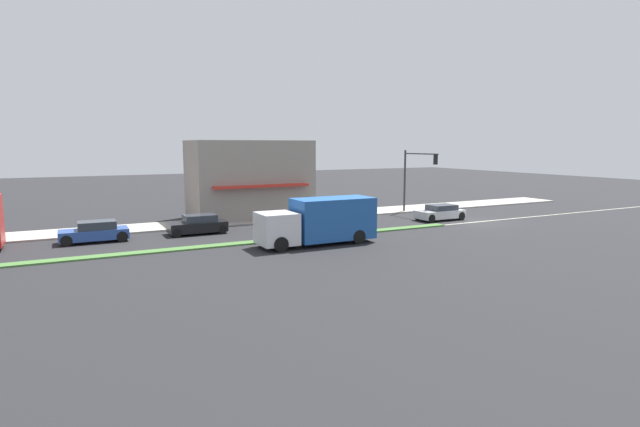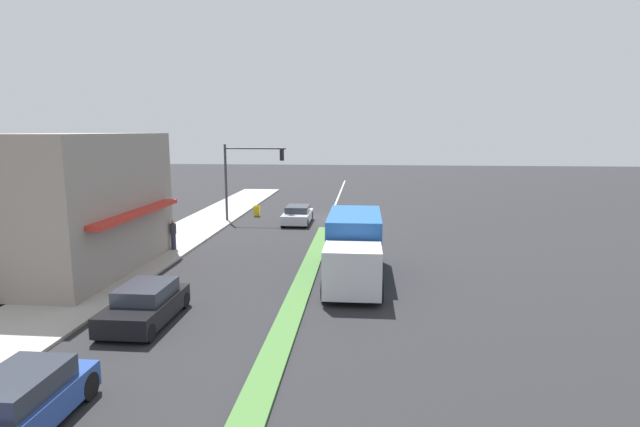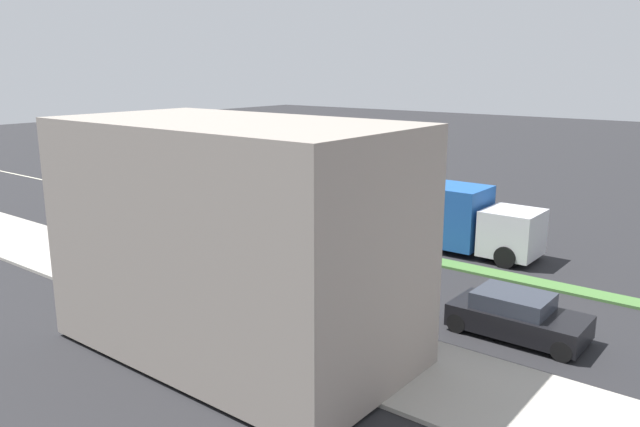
{
  "view_description": "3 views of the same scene",
  "coord_description": "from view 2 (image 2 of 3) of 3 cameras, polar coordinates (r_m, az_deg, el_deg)",
  "views": [
    {
      "loc": [
        -29.64,
        29.79,
        6.2
      ],
      "look_at": [
        -1.64,
        15.38,
        1.85
      ],
      "focal_mm": 28.0,
      "sensor_mm": 36.0,
      "label": 1
    },
    {
      "loc": [
        -2.61,
        37.75,
        6.67
      ],
      "look_at": [
        -0.32,
        12.03,
        2.39
      ],
      "focal_mm": 28.0,
      "sensor_mm": 36.0,
      "label": 2
    },
    {
      "loc": [
        22.41,
        27.77,
        7.93
      ],
      "look_at": [
        1.71,
        11.5,
        1.72
      ],
      "focal_mm": 35.0,
      "sensor_mm": 36.0,
      "label": 3
    }
  ],
  "objects": [
    {
      "name": "ground_plane",
      "position": [
        21.01,
        -2.35,
        -9.11
      ],
      "size": [
        160.0,
        160.0,
        0.0
      ],
      "primitive_type": "plane",
      "color": "#232326"
    },
    {
      "name": "sidewalk_right",
      "position": [
        23.43,
        -25.14,
        -7.89
      ],
      "size": [
        4.0,
        73.0,
        0.12
      ],
      "primitive_type": "cube",
      "color": "#A8A399",
      "rests_on": "ground"
    },
    {
      "name": "median_strip",
      "position": [
        12.89,
        -7.9,
        -21.57
      ],
      "size": [
        0.9,
        46.0,
        0.1
      ],
      "primitive_type": "cube",
      "color": "#477538",
      "rests_on": "ground"
    },
    {
      "name": "lane_marking_center",
      "position": [
        38.42,
        1.11,
        -0.59
      ],
      "size": [
        0.16,
        60.0,
        0.01
      ],
      "primitive_type": "cube",
      "color": "beige",
      "rests_on": "ground"
    },
    {
      "name": "building_corner_store",
      "position": [
        26.06,
        -26.1,
        1.1
      ],
      "size": [
        6.05,
        9.94,
        6.44
      ],
      "color": "gray",
      "rests_on": "sidewalk_right"
    },
    {
      "name": "traffic_signal_main",
      "position": [
        37.03,
        -8.61,
        5.01
      ],
      "size": [
        4.59,
        0.34,
        5.6
      ],
      "color": "#333338",
      "rests_on": "sidewalk_right"
    },
    {
      "name": "pedestrian",
      "position": [
        29.04,
        -16.42,
        -2.22
      ],
      "size": [
        0.34,
        0.34,
        1.69
      ],
      "color": "#282D42",
      "rests_on": "sidewalk_right"
    },
    {
      "name": "warning_aframe_sign",
      "position": [
        39.76,
        -7.26,
        0.29
      ],
      "size": [
        0.45,
        0.53,
        0.84
      ],
      "color": "yellow",
      "rests_on": "ground"
    },
    {
      "name": "delivery_truck",
      "position": [
        22.72,
        3.92,
        -3.85
      ],
      "size": [
        2.44,
        7.5,
        2.87
      ],
      "color": "silver",
      "rests_on": "ground"
    },
    {
      "name": "coupe_blue",
      "position": [
        13.59,
        -31.51,
        -18.35
      ],
      "size": [
        1.78,
        4.11,
        1.35
      ],
      "color": "#284793",
      "rests_on": "ground"
    },
    {
      "name": "suv_black",
      "position": [
        18.83,
        -19.36,
        -9.82
      ],
      "size": [
        1.9,
        3.94,
        1.34
      ],
      "color": "black",
      "rests_on": "ground"
    },
    {
      "name": "sedan_silver",
      "position": [
        36.38,
        -2.59,
        -0.17
      ],
      "size": [
        1.91,
        4.05,
        1.28
      ],
      "color": "#B7BABF",
      "rests_on": "ground"
    }
  ]
}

